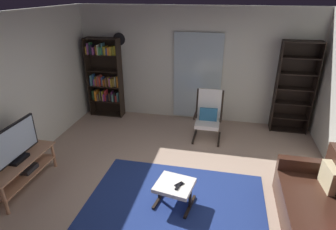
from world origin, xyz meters
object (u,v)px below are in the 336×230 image
Objects in this scene: cell_phone at (179,185)px; bookshelf_near_sofa at (294,88)px; bookshelf_near_tv at (105,76)px; television at (14,144)px; tv_remote at (178,187)px; ottoman at (174,187)px; lounge_armchair at (208,114)px; tv_stand at (21,169)px; leather_sofa at (327,218)px; wall_clock at (119,39)px.

bookshelf_near_sofa is at bearing 95.38° from cell_phone.
cell_phone is (2.33, -2.86, -0.62)m from bookshelf_near_tv.
bookshelf_near_tv is (0.19, 2.95, 0.21)m from television.
bookshelf_near_sofa reaches higher than tv_remote.
cell_phone is at bearing -9.97° from ottoman.
bookshelf_near_tv is at bearing 165.30° from lounge_armchair.
tv_stand is 3.57m from lounge_armchair.
bookshelf_near_tv is at bearing 144.08° from leather_sofa.
leather_sofa is at bearing -1.37° from television.
ottoman is at bearing 1.97° from tv_stand.
tv_stand is 0.68× the size of leather_sofa.
lounge_armchair is 7.30× the size of cell_phone.
wall_clock is (0.37, 0.18, 0.87)m from bookshelf_near_tv.
bookshelf_near_sofa is at bearing 54.94° from ottoman.
cell_phone is at bearing 1.62° from tv_stand.
wall_clock is at bearing 26.07° from bookshelf_near_tv.
television is at bearing -82.17° from tv_stand.
cell_phone reaches higher than ottoman.
ottoman is (2.26, -2.85, -0.69)m from bookshelf_near_tv.
leather_sofa is at bearing 9.33° from tv_remote.
bookshelf_near_sofa reaches higher than television.
bookshelf_near_sofa is at bearing 0.68° from bookshelf_near_tv.
bookshelf_near_tv is 3.19× the size of ottoman.
lounge_armchair is 7.10× the size of tv_remote.
ottoman is at bearing -58.03° from wall_clock.
wall_clock reaches higher than bookshelf_near_sofa.
tv_stand is 2.52m from cell_phone.
bookshelf_near_tv reaches higher than tv_remote.
television is 5.40m from bookshelf_near_sofa.
wall_clock reaches higher than ottoman.
television is 2.55m from cell_phone.
ottoman is 3.89m from wall_clock.
television is 0.52× the size of leather_sofa.
bookshelf_near_tv is at bearing -153.93° from wall_clock.
tv_stand is 1.30× the size of television.
tv_remote is (2.32, -2.92, -0.61)m from bookshelf_near_tv.
tv_remote is 0.50× the size of wall_clock.
cell_phone is (2.52, 0.07, 0.05)m from tv_stand.
television is 3.58m from lounge_armchair.
bookshelf_near_tv is 3.70m from ottoman.
tv_stand is 4.41m from leather_sofa.
bookshelf_near_sofa is at bearing 88.66° from leather_sofa.
cell_phone is at bearing -57.16° from wall_clock.
wall_clock is at bearing 139.99° from leather_sofa.
wall_clock is at bearing 178.13° from bookshelf_near_sofa.
wall_clock reaches higher than lounge_armchair.
television reaches higher than tv_stand.
cell_phone is at bearing 174.17° from leather_sofa.
tv_remote is at bearing 175.82° from leather_sofa.
bookshelf_near_sofa is 3.18m from leather_sofa.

